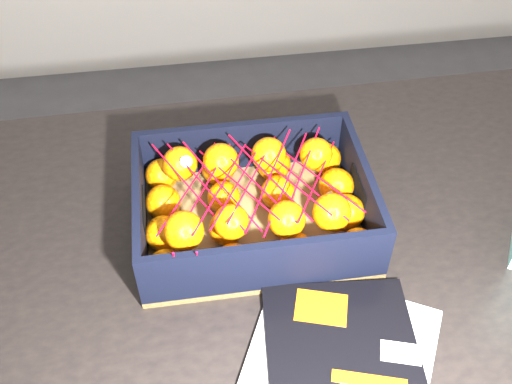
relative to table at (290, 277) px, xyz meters
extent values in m
cube|color=black|center=(0.00, 0.00, 0.08)|extent=(1.21, 0.82, 0.04)
cylinder|color=black|center=(-0.55, 0.35, -0.30)|extent=(0.06, 0.06, 0.71)
cylinder|color=black|center=(0.55, 0.35, -0.30)|extent=(0.06, 0.06, 0.71)
cube|color=silver|center=(0.03, -0.24, 0.10)|extent=(0.32, 0.35, 0.01)
cube|color=silver|center=(-0.01, -0.24, 0.11)|extent=(0.31, 0.34, 0.01)
cube|color=black|center=(0.03, -0.24, 0.11)|extent=(0.23, 0.30, 0.01)
cube|color=#E0620B|center=(0.01, -0.14, 0.12)|extent=(0.09, 0.07, 0.00)
cube|color=white|center=(0.11, -0.23, 0.12)|extent=(0.06, 0.05, 0.00)
cube|color=#E0620B|center=(0.05, -0.26, 0.12)|extent=(0.10, 0.05, 0.00)
cube|color=olive|center=(-0.06, 0.04, 0.10)|extent=(0.37, 0.28, 0.01)
cube|color=black|center=(-0.06, 0.18, 0.15)|extent=(0.37, 0.01, 0.11)
cube|color=black|center=(-0.06, -0.09, 0.15)|extent=(0.37, 0.01, 0.11)
cube|color=black|center=(-0.24, 0.04, 0.15)|extent=(0.01, 0.26, 0.11)
cube|color=black|center=(0.12, 0.04, 0.15)|extent=(0.01, 0.26, 0.11)
sphere|color=orange|center=(-0.20, -0.06, 0.14)|extent=(0.06, 0.06, 0.06)
sphere|color=orange|center=(-0.21, 0.01, 0.14)|extent=(0.06, 0.06, 0.06)
sphere|color=orange|center=(-0.20, 0.08, 0.14)|extent=(0.06, 0.06, 0.06)
sphere|color=orange|center=(-0.20, 0.14, 0.14)|extent=(0.06, 0.06, 0.06)
sphere|color=orange|center=(-0.10, -0.06, 0.14)|extent=(0.06, 0.06, 0.06)
sphere|color=orange|center=(-0.11, 0.01, 0.14)|extent=(0.06, 0.06, 0.06)
sphere|color=orange|center=(-0.10, 0.08, 0.14)|extent=(0.05, 0.05, 0.05)
sphere|color=orange|center=(-0.10, 0.15, 0.14)|extent=(0.06, 0.06, 0.06)
sphere|color=orange|center=(-0.01, -0.05, 0.14)|extent=(0.06, 0.06, 0.06)
sphere|color=orange|center=(-0.01, 0.01, 0.14)|extent=(0.06, 0.06, 0.06)
sphere|color=orange|center=(-0.01, 0.07, 0.14)|extent=(0.06, 0.06, 0.06)
sphere|color=orange|center=(-0.01, 0.14, 0.14)|extent=(0.06, 0.06, 0.06)
sphere|color=orange|center=(0.09, -0.06, 0.14)|extent=(0.06, 0.06, 0.06)
sphere|color=orange|center=(0.09, 0.01, 0.14)|extent=(0.06, 0.06, 0.06)
sphere|color=orange|center=(0.09, 0.07, 0.14)|extent=(0.06, 0.06, 0.06)
sphere|color=orange|center=(0.09, 0.14, 0.14)|extent=(0.06, 0.06, 0.06)
sphere|color=orange|center=(-0.17, -0.03, 0.19)|extent=(0.06, 0.06, 0.06)
sphere|color=orange|center=(-0.17, 0.12, 0.19)|extent=(0.06, 0.06, 0.06)
sphere|color=orange|center=(-0.10, -0.02, 0.19)|extent=(0.05, 0.05, 0.05)
sphere|color=orange|center=(-0.10, 0.12, 0.19)|extent=(0.06, 0.06, 0.06)
sphere|color=orange|center=(-0.02, -0.03, 0.19)|extent=(0.06, 0.06, 0.06)
sphere|color=orange|center=(-0.02, 0.12, 0.19)|extent=(0.06, 0.06, 0.06)
sphere|color=orange|center=(0.05, -0.02, 0.19)|extent=(0.06, 0.06, 0.06)
sphere|color=orange|center=(0.06, 0.11, 0.19)|extent=(0.06, 0.06, 0.06)
cylinder|color=red|center=(-0.16, 0.05, 0.20)|extent=(0.10, 0.19, 0.02)
cylinder|color=red|center=(-0.13, 0.04, 0.21)|extent=(0.10, 0.19, 0.02)
cylinder|color=red|center=(-0.11, 0.05, 0.20)|extent=(0.10, 0.19, 0.02)
cylinder|color=red|center=(-0.08, 0.04, 0.20)|extent=(0.10, 0.19, 0.03)
cylinder|color=red|center=(-0.06, 0.04, 0.20)|extent=(0.10, 0.19, 0.00)
cylinder|color=red|center=(-0.03, 0.05, 0.20)|extent=(0.10, 0.19, 0.02)
cylinder|color=red|center=(-0.01, 0.04, 0.20)|extent=(0.10, 0.19, 0.02)
cylinder|color=red|center=(0.02, 0.04, 0.20)|extent=(0.10, 0.19, 0.01)
cylinder|color=red|center=(0.04, 0.04, 0.20)|extent=(0.10, 0.19, 0.03)
cylinder|color=red|center=(-0.16, 0.05, 0.20)|extent=(0.10, 0.19, 0.02)
cylinder|color=red|center=(-0.13, 0.05, 0.20)|extent=(0.10, 0.19, 0.00)
cylinder|color=red|center=(-0.11, 0.04, 0.20)|extent=(0.10, 0.19, 0.01)
cylinder|color=red|center=(-0.08, 0.04, 0.21)|extent=(0.10, 0.19, 0.02)
cylinder|color=red|center=(-0.06, 0.05, 0.21)|extent=(0.10, 0.19, 0.02)
cylinder|color=red|center=(-0.03, 0.05, 0.20)|extent=(0.10, 0.19, 0.03)
cylinder|color=red|center=(-0.01, 0.04, 0.20)|extent=(0.10, 0.19, 0.03)
cylinder|color=red|center=(0.02, 0.05, 0.20)|extent=(0.10, 0.19, 0.03)
cylinder|color=red|center=(0.04, 0.04, 0.20)|extent=(0.10, 0.19, 0.03)
cylinder|color=red|center=(-0.19, -0.08, 0.18)|extent=(0.00, 0.03, 0.09)
cylinder|color=red|center=(-0.16, -0.08, 0.18)|extent=(0.01, 0.04, 0.08)
camera|label=1|loc=(-0.15, -0.61, 0.86)|focal=42.17mm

